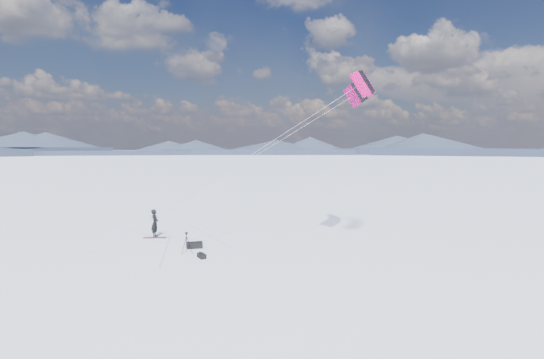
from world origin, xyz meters
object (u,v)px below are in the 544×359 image
(snowkiter, at_px, (155,237))
(snowboard, at_px, (155,238))
(gear_bag_a, at_px, (195,245))
(gear_bag_b, at_px, (202,256))
(tripod, at_px, (187,240))

(snowkiter, height_order, snowboard, snowkiter)
(gear_bag_a, bearing_deg, gear_bag_b, -83.13)
(gear_bag_a, xyz_separation_m, gear_bag_b, (1.26, -1.82, -0.05))
(gear_bag_a, distance_m, gear_bag_b, 2.21)
(gear_bag_b, bearing_deg, snowboard, -170.33)
(snowboard, height_order, tripod, tripod)
(tripod, bearing_deg, gear_bag_b, -33.71)
(tripod, bearing_deg, gear_bag_a, 88.70)
(snowkiter, distance_m, gear_bag_b, 6.29)
(tripod, height_order, gear_bag_b, tripod)
(snowboard, xyz_separation_m, gear_bag_a, (3.63, -1.77, 0.16))
(snowboard, xyz_separation_m, tripod, (3.71, -2.95, 0.76))
(snowboard, distance_m, gear_bag_a, 4.05)
(gear_bag_b, bearing_deg, gear_bag_a, 170.73)
(gear_bag_a, bearing_deg, snowboard, 126.05)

